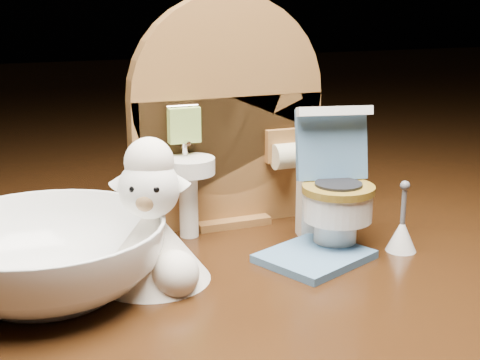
% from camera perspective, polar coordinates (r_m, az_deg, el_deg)
% --- Properties ---
extents(backdrop_panel, '(0.13, 0.05, 0.15)m').
position_cam_1_polar(backdrop_panel, '(0.44, -1.16, 4.62)').
color(backdrop_panel, brown).
rests_on(backdrop_panel, ground).
extents(toy_toilet, '(0.05, 0.06, 0.09)m').
position_cam_1_polar(toy_toilet, '(0.41, 7.91, -1.25)').
color(toy_toilet, white).
rests_on(toy_toilet, ground).
extents(bath_mat, '(0.07, 0.07, 0.00)m').
position_cam_1_polar(bath_mat, '(0.39, 6.39, -6.50)').
color(bath_mat, teal).
rests_on(bath_mat, ground).
extents(toilet_brush, '(0.02, 0.02, 0.04)m').
position_cam_1_polar(toilet_brush, '(0.41, 13.64, -4.38)').
color(toilet_brush, white).
rests_on(toilet_brush, ground).
extents(plush_lamb, '(0.06, 0.06, 0.08)m').
position_cam_1_polar(plush_lamb, '(0.36, -7.55, -4.42)').
color(plush_lamb, white).
rests_on(plush_lamb, ground).
extents(ceramic_bowl, '(0.16, 0.16, 0.04)m').
position_cam_1_polar(ceramic_bowl, '(0.36, -16.09, -6.41)').
color(ceramic_bowl, white).
rests_on(ceramic_bowl, ground).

